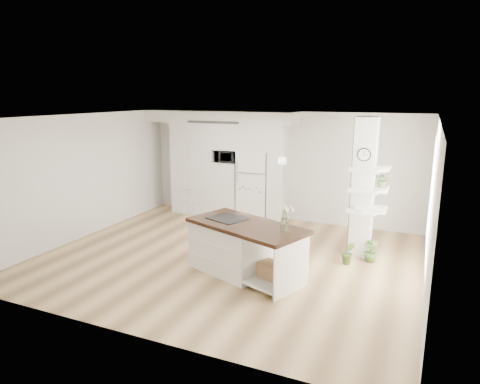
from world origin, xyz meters
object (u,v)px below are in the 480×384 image
Objects in this scene: refrigerator at (255,185)px; kitchen_island at (237,246)px; bookshelf at (197,202)px; floor_plant_a at (348,253)px.

refrigerator is 0.76× the size of kitchen_island.
refrigerator is 3.38m from kitchen_island.
refrigerator is at bearing -2.56° from bookshelf.
kitchen_island is at bearing -146.89° from floor_plant_a.
kitchen_island is (0.94, -3.23, -0.39)m from refrigerator.
floor_plant_a is at bearing -32.93° from bookshelf.
floor_plant_a is (4.28, -1.90, -0.09)m from bookshelf.
refrigerator is 3.47m from floor_plant_a.
kitchen_island reaches higher than bookshelf.
refrigerator reaches higher than bookshelf.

